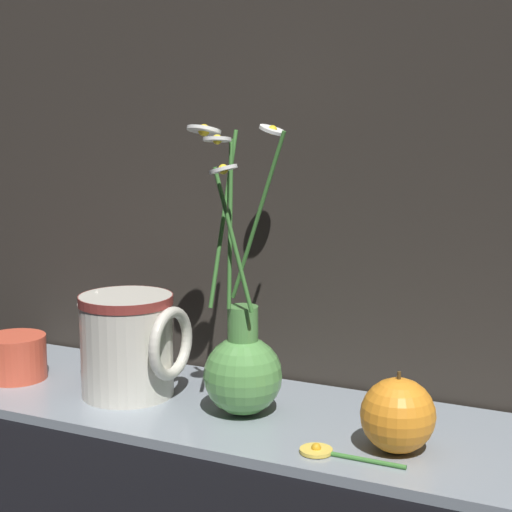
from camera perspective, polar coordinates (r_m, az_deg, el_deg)
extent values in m
plane|color=black|center=(1.07, 0.24, -10.97)|extent=(6.00, 6.00, 0.00)
cube|color=gray|center=(1.07, 0.24, -10.67)|extent=(0.87, 0.26, 0.01)
sphere|color=#59994C|center=(1.05, -0.88, -7.96)|extent=(0.10, 0.10, 0.10)
cylinder|color=#59994C|center=(1.03, -0.89, -4.72)|extent=(0.04, 0.04, 0.05)
cylinder|color=#3D7A33|center=(0.99, -1.52, 1.06)|extent=(0.05, 0.01, 0.17)
cylinder|color=white|center=(0.96, -2.20, 5.80)|extent=(0.03, 0.03, 0.01)
sphere|color=yellow|center=(0.96, -2.20, 5.80)|extent=(0.01, 0.01, 0.01)
cylinder|color=#3D7A33|center=(1.04, 0.12, 2.61)|extent=(0.08, 0.01, 0.21)
cylinder|color=white|center=(1.06, 1.10, 8.40)|extent=(0.04, 0.04, 0.01)
sphere|color=yellow|center=(1.06, 1.10, 8.40)|extent=(0.01, 0.01, 0.01)
cylinder|color=#3D7A33|center=(1.01, -1.74, 2.14)|extent=(0.02, 0.03, 0.20)
cylinder|color=white|center=(1.00, -2.60, 7.78)|extent=(0.04, 0.04, 0.01)
sphere|color=yellow|center=(1.00, -2.60, 7.78)|extent=(0.01, 0.01, 0.01)
cylinder|color=#3D7A33|center=(1.02, -2.19, 2.51)|extent=(0.01, 0.06, 0.21)
cylinder|color=white|center=(1.03, -3.49, 8.37)|extent=(0.05, 0.05, 0.01)
sphere|color=yellow|center=(1.03, -3.49, 8.37)|extent=(0.01, 0.01, 0.01)
cylinder|color=#DB5138|center=(1.23, -15.73, -6.51)|extent=(0.08, 0.08, 0.06)
cylinder|color=beige|center=(1.12, -8.60, -5.91)|extent=(0.12, 0.12, 0.13)
cylinder|color=maroon|center=(1.11, -8.68, -2.91)|extent=(0.12, 0.12, 0.01)
torus|color=beige|center=(1.08, -5.69, -5.82)|extent=(0.01, 0.09, 0.09)
cone|color=beige|center=(1.14, -10.79, -2.84)|extent=(0.04, 0.03, 0.04)
sphere|color=orange|center=(0.95, 9.44, -10.43)|extent=(0.08, 0.08, 0.08)
cylinder|color=#4C3819|center=(0.94, 9.52, -7.85)|extent=(0.00, 0.00, 0.01)
cylinder|color=#3D7A33|center=(0.93, 6.96, -13.29)|extent=(0.10, 0.01, 0.01)
cylinder|color=#EAC64C|center=(0.95, 4.03, -12.81)|extent=(0.04, 0.04, 0.00)
sphere|color=gold|center=(0.95, 4.03, -12.64)|extent=(0.01, 0.01, 0.01)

